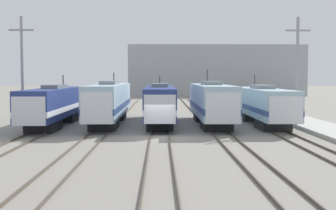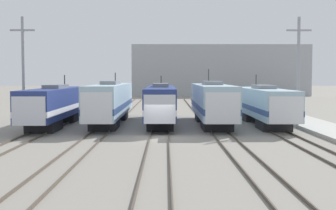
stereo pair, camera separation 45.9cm
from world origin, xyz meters
name	(u,v)px [view 2 (the right image)]	position (x,y,z in m)	size (l,w,h in m)	color
ground_plane	(159,138)	(0.00, 0.00, 0.00)	(400.00, 400.00, 0.00)	gray
rail_pair_far_left	(30,137)	(-10.09, 0.00, 0.07)	(1.50, 120.00, 0.15)	#4C4238
rail_pair_center_left	(95,137)	(-5.05, 0.00, 0.07)	(1.51, 120.00, 0.15)	#4C4238
rail_pair_center	(159,137)	(0.00, 0.00, 0.07)	(1.51, 120.00, 0.15)	#4C4238
rail_pair_center_right	(224,137)	(5.05, 0.00, 0.07)	(1.51, 120.00, 0.15)	#4C4238
rail_pair_far_right	(289,137)	(10.09, 0.00, 0.07)	(1.50, 120.00, 0.15)	#4C4238
locomotive_far_left	(55,105)	(-10.09, 8.38, 2.05)	(2.87, 18.16, 4.90)	black
locomotive_center_left	(110,102)	(-5.05, 10.42, 2.21)	(2.83, 19.93, 5.16)	#232326
locomotive_center	(161,103)	(0.00, 9.93, 2.10)	(2.82, 18.68, 4.83)	black
locomotive_center_right	(213,103)	(5.05, 9.16, 2.20)	(3.08, 17.46, 5.53)	#232326
locomotive_far_right	(264,105)	(10.09, 9.08, 2.03)	(3.02, 17.47, 4.95)	#232326
catenary_tower_left	(23,70)	(-12.47, 6.55, 5.34)	(2.25, 0.28, 10.15)	gray
catenary_tower_right	(298,70)	(12.60, 6.55, 5.34)	(2.25, 0.28, 10.15)	gray
depot_building	(219,71)	(13.84, 80.47, 6.17)	(42.72, 11.97, 12.34)	#9EA3A8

